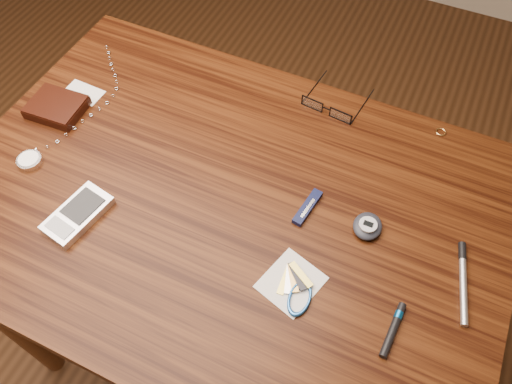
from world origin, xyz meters
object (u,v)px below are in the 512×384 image
Objects in this scene: pda_phone at (78,214)px; notepad_keys at (296,289)px; pedometer at (368,226)px; silver_pen at (463,276)px; wallet_and_card at (57,107)px; pocket_watch at (35,155)px; pocket_knife at (307,207)px; eyeglasses at (328,108)px; desk at (228,228)px.

pda_phone is 1.14× the size of notepad_keys.
silver_pen is at bearing -7.31° from pedometer.
wallet_and_card is 0.65m from pedometer.
wallet_and_card and pedometer have the same top height.
pocket_watch reaches higher than notepad_keys.
notepad_keys is at bearing -113.51° from pedometer.
pedometer is at bearing 2.45° from pocket_knife.
pocket_watch is at bearing -143.25° from eyeglasses.
pocket_watch reaches higher than silver_pen.
pocket_knife is at bearing 104.77° from notepad_keys.
pocket_knife is at bearing 27.35° from pda_phone.
pda_phone reaches higher than desk.
pedometer is (0.65, -0.00, -0.00)m from wallet_and_card.
pocket_watch is 0.52m from pocket_knife.
notepad_keys is (0.18, -0.11, 0.11)m from desk.
notepad_keys reaches higher than desk.
pda_phone is at bearing -146.60° from desk.
pocket_knife is (0.14, 0.04, 0.11)m from desk.
pda_phone is 0.89× the size of silver_pen.
notepad_keys is (0.09, -0.39, -0.01)m from eyeglasses.
desk is 7.81× the size of pda_phone.
pocket_watch is at bearing -167.87° from pocket_knife.
pedometer is at bearing 10.70° from desk.
eyeglasses reaches higher than notepad_keys.
wallet_and_card is 1.21× the size of notepad_keys.
pocket_watch is (-0.37, -0.07, 0.11)m from desk.
eyeglasses is 0.40m from notepad_keys.
pda_phone is 0.65m from silver_pen.
pda_phone is (0.19, -0.19, -0.00)m from wallet_and_card.
silver_pen is (0.24, 0.13, 0.00)m from notepad_keys.
wallet_and_card is 2.38× the size of pedometer.
pda_phone reaches higher than silver_pen.
eyeglasses reaches higher than desk.
wallet_and_card is at bearing 179.77° from pedometer.
desk is 8.88× the size of notepad_keys.
notepad_keys is at bearing -31.03° from desk.
wallet_and_card is 1.68× the size of pocket_knife.
pedometer is (0.16, -0.23, -0.00)m from eyeglasses.
notepad_keys is at bearing -75.23° from pocket_knife.
eyeglasses is 0.28m from pedometer.
desk is at bearing -108.25° from eyeglasses.
pda_phone is at bearing -152.65° from pocket_knife.
wallet_and_card is at bearing -155.42° from eyeglasses.
wallet_and_card is 0.95× the size of silver_pen.
eyeglasses is 0.58m from pocket_watch.
wallet_and_card is at bearing 134.84° from pda_phone.
silver_pen is at bearing 14.83° from pda_phone.
pocket_knife is at bearing 16.73° from desk.
notepad_keys is at bearing -15.13° from wallet_and_card.
pedometer reaches higher than pocket_watch.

